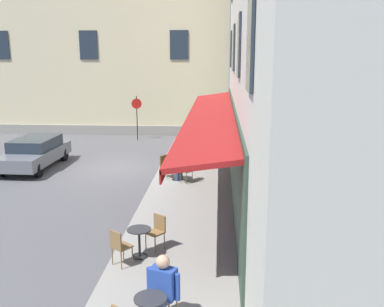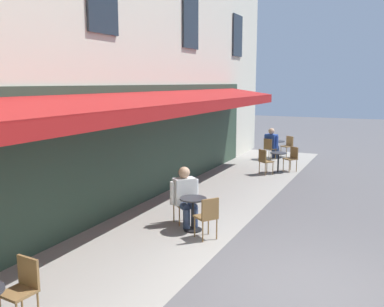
% 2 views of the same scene
% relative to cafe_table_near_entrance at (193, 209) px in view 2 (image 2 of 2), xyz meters
% --- Properties ---
extents(ground_plane, '(70.00, 70.00, 0.00)m').
position_rel_cafe_table_near_entrance_xyz_m(ground_plane, '(1.74, 2.77, -0.49)').
color(ground_plane, '#565456').
extents(sidewalk_cafe_terrace, '(20.50, 3.20, 0.01)m').
position_rel_cafe_table_near_entrance_xyz_m(sidewalk_cafe_terrace, '(-1.51, -0.63, -0.49)').
color(sidewalk_cafe_terrace, gray).
rests_on(sidewalk_cafe_terrace, ground_plane).
extents(cafe_table_near_entrance, '(0.60, 0.60, 0.75)m').
position_rel_cafe_table_near_entrance_xyz_m(cafe_table_near_entrance, '(0.00, 0.00, 0.00)').
color(cafe_table_near_entrance, black).
rests_on(cafe_table_near_entrance, ground_plane).
extents(cafe_chair_wicker_kerbside, '(0.56, 0.56, 0.91)m').
position_rel_cafe_table_near_entrance_xyz_m(cafe_chair_wicker_kerbside, '(0.37, 0.51, 0.06)').
color(cafe_chair_wicker_kerbside, olive).
rests_on(cafe_chair_wicker_kerbside, ground_plane).
extents(cafe_chair_wicker_corner_right, '(0.56, 0.56, 0.91)m').
position_rel_cafe_table_near_entrance_xyz_m(cafe_chair_wicker_corner_right, '(-0.41, -0.48, 0.06)').
color(cafe_chair_wicker_corner_right, olive).
rests_on(cafe_chair_wicker_corner_right, ground_plane).
extents(cafe_table_mid_terrace, '(0.60, 0.60, 0.75)m').
position_rel_cafe_table_near_entrance_xyz_m(cafe_table_mid_terrace, '(-6.89, 0.26, 0.00)').
color(cafe_table_mid_terrace, black).
rests_on(cafe_table_mid_terrace, ground_plane).
extents(cafe_chair_wicker_corner_left, '(0.56, 0.56, 0.91)m').
position_rel_cafe_table_near_entrance_xyz_m(cafe_chair_wicker_corner_left, '(-7.39, 0.65, 0.06)').
color(cafe_chair_wicker_corner_left, olive).
rests_on(cafe_chair_wicker_corner_left, ground_plane).
extents(cafe_chair_wicker_by_window, '(0.56, 0.56, 0.91)m').
position_rel_cafe_table_near_entrance_xyz_m(cafe_chair_wicker_by_window, '(-6.38, -0.12, 0.06)').
color(cafe_chair_wicker_by_window, olive).
rests_on(cafe_chair_wicker_by_window, ground_plane).
extents(cafe_table_streetside, '(0.60, 0.60, 0.75)m').
position_rel_cafe_table_near_entrance_xyz_m(cafe_table_streetside, '(-9.96, -0.51, 0.00)').
color(cafe_table_streetside, black).
rests_on(cafe_table_streetside, ground_plane).
extents(cafe_chair_wicker_facing_street, '(0.55, 0.55, 0.91)m').
position_rel_cafe_table_near_entrance_xyz_m(cafe_chair_wicker_facing_street, '(-10.49, -0.17, 0.06)').
color(cafe_chair_wicker_facing_street, olive).
rests_on(cafe_chair_wicker_facing_street, ground_plane).
extents(cafe_chair_wicker_under_awning, '(0.51, 0.51, 0.91)m').
position_rel_cafe_table_near_entrance_xyz_m(cafe_chair_wicker_under_awning, '(-9.36, -0.73, 0.06)').
color(cafe_chair_wicker_under_awning, olive).
rests_on(cafe_chair_wicker_under_awning, ground_plane).
extents(cafe_chair_wicker_back_row, '(0.44, 0.44, 0.91)m').
position_rel_cafe_table_near_entrance_xyz_m(cafe_chair_wicker_back_row, '(4.31, -0.57, 0.06)').
color(cafe_chair_wicker_back_row, olive).
rests_on(cafe_chair_wicker_back_row, ground_plane).
extents(seated_patron_in_white, '(0.67, 0.68, 1.36)m').
position_rel_cafe_table_near_entrance_xyz_m(seated_patron_in_white, '(-0.27, -0.31, 0.23)').
color(seated_patron_in_white, navy).
rests_on(seated_patron_in_white, ground_plane).
extents(seated_companion_in_blue, '(0.66, 0.66, 1.35)m').
position_rel_cafe_table_near_entrance_xyz_m(seated_companion_in_blue, '(-9.57, -0.66, 0.23)').
color(seated_companion_in_blue, navy).
rests_on(seated_companion_in_blue, ground_plane).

